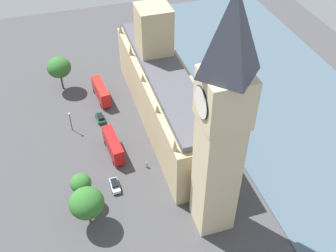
{
  "coord_description": "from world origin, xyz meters",
  "views": [
    {
      "loc": [
        21.97,
        78.6,
        70.39
      ],
      "look_at": [
        1.0,
        11.53,
        8.43
      ],
      "focal_mm": 43.44,
      "sensor_mm": 36.0,
      "label": 1
    }
  ],
  "objects_px": {
    "car_dark_green_by_river_gate": "(100,118)",
    "parliament_building": "(164,91)",
    "double_decker_bus_opposite_hall": "(113,145)",
    "street_lamp_near_tower": "(70,118)",
    "plane_tree_midblock": "(59,67)",
    "car_white_under_trees": "(115,185)",
    "plane_tree_trailing": "(87,203)",
    "double_decker_bus_far_end": "(101,91)",
    "pedestrian_leading": "(147,165)",
    "plane_tree_corner": "(81,183)",
    "clock_tower": "(222,124)"
  },
  "relations": [
    {
      "from": "plane_tree_midblock",
      "to": "pedestrian_leading",
      "type": "bearing_deg",
      "value": 111.98
    },
    {
      "from": "double_decker_bus_far_end",
      "to": "street_lamp_near_tower",
      "type": "distance_m",
      "value": 14.66
    },
    {
      "from": "parliament_building",
      "to": "plane_tree_trailing",
      "type": "height_order",
      "value": "parliament_building"
    },
    {
      "from": "pedestrian_leading",
      "to": "plane_tree_trailing",
      "type": "distance_m",
      "value": 19.69
    },
    {
      "from": "pedestrian_leading",
      "to": "plane_tree_midblock",
      "type": "relative_size",
      "value": 0.16
    },
    {
      "from": "double_decker_bus_far_end",
      "to": "plane_tree_trailing",
      "type": "xyz_separation_m",
      "value": [
        9.79,
        40.55,
        3.53
      ]
    },
    {
      "from": "clock_tower",
      "to": "street_lamp_near_tower",
      "type": "distance_m",
      "value": 48.81
    },
    {
      "from": "car_white_under_trees",
      "to": "plane_tree_trailing",
      "type": "xyz_separation_m",
      "value": [
        6.71,
        7.45,
        5.28
      ]
    },
    {
      "from": "car_dark_green_by_river_gate",
      "to": "pedestrian_leading",
      "type": "xyz_separation_m",
      "value": [
        -7.36,
        19.98,
        -0.14
      ]
    },
    {
      "from": "double_decker_bus_opposite_hall",
      "to": "pedestrian_leading",
      "type": "height_order",
      "value": "double_decker_bus_opposite_hall"
    },
    {
      "from": "double_decker_bus_far_end",
      "to": "pedestrian_leading",
      "type": "relative_size",
      "value": 6.43
    },
    {
      "from": "double_decker_bus_far_end",
      "to": "car_white_under_trees",
      "type": "height_order",
      "value": "double_decker_bus_far_end"
    },
    {
      "from": "car_white_under_trees",
      "to": "plane_tree_corner",
      "type": "xyz_separation_m",
      "value": [
        7.08,
        1.74,
        4.98
      ]
    },
    {
      "from": "car_white_under_trees",
      "to": "pedestrian_leading",
      "type": "bearing_deg",
      "value": -155.72
    },
    {
      "from": "plane_tree_trailing",
      "to": "street_lamp_near_tower",
      "type": "relative_size",
      "value": 1.57
    },
    {
      "from": "pedestrian_leading",
      "to": "car_white_under_trees",
      "type": "bearing_deg",
      "value": 38.4
    },
    {
      "from": "clock_tower",
      "to": "car_dark_green_by_river_gate",
      "type": "height_order",
      "value": "clock_tower"
    },
    {
      "from": "double_decker_bus_far_end",
      "to": "street_lamp_near_tower",
      "type": "xyz_separation_m",
      "value": [
        9.69,
        10.9,
        1.47
      ]
    },
    {
      "from": "parliament_building",
      "to": "car_dark_green_by_river_gate",
      "type": "bearing_deg",
      "value": -12.38
    },
    {
      "from": "car_dark_green_by_river_gate",
      "to": "parliament_building",
      "type": "bearing_deg",
      "value": -16.62
    },
    {
      "from": "car_white_under_trees",
      "to": "street_lamp_near_tower",
      "type": "bearing_deg",
      "value": -74.28
    },
    {
      "from": "car_dark_green_by_river_gate",
      "to": "car_white_under_trees",
      "type": "bearing_deg",
      "value": -96.74
    },
    {
      "from": "car_white_under_trees",
      "to": "plane_tree_midblock",
      "type": "bearing_deg",
      "value": -81.61
    },
    {
      "from": "clock_tower",
      "to": "pedestrian_leading",
      "type": "relative_size",
      "value": 30.52
    },
    {
      "from": "clock_tower",
      "to": "car_white_under_trees",
      "type": "height_order",
      "value": "clock_tower"
    },
    {
      "from": "plane_tree_midblock",
      "to": "parliament_building",
      "type": "bearing_deg",
      "value": 138.93
    },
    {
      "from": "plane_tree_midblock",
      "to": "double_decker_bus_opposite_hall",
      "type": "bearing_deg",
      "value": 106.01
    },
    {
      "from": "double_decker_bus_far_end",
      "to": "plane_tree_midblock",
      "type": "distance_m",
      "value": 13.79
    },
    {
      "from": "double_decker_bus_opposite_hall",
      "to": "pedestrian_leading",
      "type": "xyz_separation_m",
      "value": [
        -6.38,
        6.92,
        -1.89
      ]
    },
    {
      "from": "clock_tower",
      "to": "street_lamp_near_tower",
      "type": "height_order",
      "value": "clock_tower"
    },
    {
      "from": "double_decker_bus_opposite_hall",
      "to": "street_lamp_near_tower",
      "type": "bearing_deg",
      "value": 122.31
    },
    {
      "from": "clock_tower",
      "to": "double_decker_bus_far_end",
      "type": "relative_size",
      "value": 4.74
    },
    {
      "from": "double_decker_bus_opposite_hall",
      "to": "car_white_under_trees",
      "type": "bearing_deg",
      "value": -105.57
    },
    {
      "from": "pedestrian_leading",
      "to": "plane_tree_corner",
      "type": "relative_size",
      "value": 0.21
    },
    {
      "from": "clock_tower",
      "to": "double_decker_bus_opposite_hall",
      "type": "distance_m",
      "value": 37.62
    },
    {
      "from": "clock_tower",
      "to": "pedestrian_leading",
      "type": "distance_m",
      "value": 32.49
    },
    {
      "from": "double_decker_bus_far_end",
      "to": "double_decker_bus_opposite_hall",
      "type": "xyz_separation_m",
      "value": [
        1.05,
        22.24,
        0.0
      ]
    },
    {
      "from": "clock_tower",
      "to": "double_decker_bus_far_end",
      "type": "xyz_separation_m",
      "value": [
        14.2,
        -47.26,
        -23.59
      ]
    },
    {
      "from": "car_dark_green_by_river_gate",
      "to": "double_decker_bus_opposite_hall",
      "type": "xyz_separation_m",
      "value": [
        -0.98,
        13.06,
        1.75
      ]
    },
    {
      "from": "double_decker_bus_far_end",
      "to": "car_dark_green_by_river_gate",
      "type": "bearing_deg",
      "value": 71.69
    },
    {
      "from": "parliament_building",
      "to": "double_decker_bus_opposite_hall",
      "type": "bearing_deg",
      "value": 31.05
    },
    {
      "from": "clock_tower",
      "to": "plane_tree_trailing",
      "type": "bearing_deg",
      "value": -15.62
    },
    {
      "from": "parliament_building",
      "to": "plane_tree_trailing",
      "type": "distance_m",
      "value": 37.0
    },
    {
      "from": "plane_tree_midblock",
      "to": "plane_tree_trailing",
      "type": "relative_size",
      "value": 1.1
    },
    {
      "from": "parliament_building",
      "to": "plane_tree_midblock",
      "type": "relative_size",
      "value": 5.45
    },
    {
      "from": "plane_tree_trailing",
      "to": "plane_tree_corner",
      "type": "height_order",
      "value": "plane_tree_trailing"
    },
    {
      "from": "pedestrian_leading",
      "to": "plane_tree_midblock",
      "type": "xyz_separation_m",
      "value": [
        15.19,
        -37.64,
        6.45
      ]
    },
    {
      "from": "double_decker_bus_far_end",
      "to": "car_white_under_trees",
      "type": "bearing_deg",
      "value": 78.85
    },
    {
      "from": "car_white_under_trees",
      "to": "pedestrian_leading",
      "type": "xyz_separation_m",
      "value": [
        -8.4,
        -3.95,
        -0.14
      ]
    },
    {
      "from": "parliament_building",
      "to": "plane_tree_corner",
      "type": "distance_m",
      "value": 33.23
    }
  ]
}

